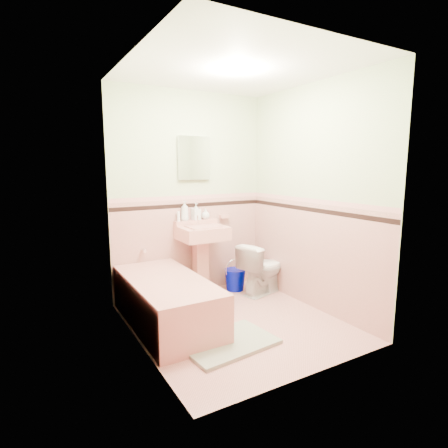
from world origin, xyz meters
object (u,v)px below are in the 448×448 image
soap_bottle_left (185,211)px  toilet (262,268)px  bathtub (167,303)px  shoe (212,340)px  soap_bottle_mid (196,211)px  bucket (235,280)px  soap_bottle_right (205,214)px  medicine_cabinet (194,158)px  sink (203,262)px

soap_bottle_left → toilet: 1.21m
toilet → bathtub: bearing=85.4°
toilet → shoe: toilet is taller
soap_bottle_mid → bucket: 1.04m
soap_bottle_mid → bucket: (0.47, -0.18, -0.91)m
soap_bottle_right → bucket: (0.34, -0.18, -0.87)m
medicine_cabinet → shoe: size_ratio=3.55×
sink → medicine_cabinet: (0.00, 0.21, 1.26)m
soap_bottle_mid → bucket: size_ratio=0.76×
bathtub → shoe: 0.70m
medicine_cabinet → sink: bearing=-90.0°
medicine_cabinet → soap_bottle_mid: (0.00, -0.03, -0.66)m
bathtub → medicine_cabinet: size_ratio=2.85×
soap_bottle_right → toilet: 0.99m
soap_bottle_left → bucket: 1.13m
medicine_cabinet → shoe: (-0.51, -1.40, -1.64)m
toilet → soap_bottle_left: bearing=46.8°
shoe → bathtub: bearing=122.6°
sink → shoe: sink is taller
soap_bottle_left → bathtub: bearing=-126.7°
bathtub → soap_bottle_mid: soap_bottle_mid is taller
bathtub → sink: 0.89m
bucket → medicine_cabinet: bearing=156.3°
bathtub → sink: bearing=37.9°
medicine_cabinet → soap_bottle_left: size_ratio=2.17×
toilet → bucket: (-0.23, 0.28, -0.19)m
soap_bottle_right → bucket: 0.95m
sink → soap_bottle_left: 0.66m
soap_bottle_mid → bucket: soap_bottle_mid is taller
sink → medicine_cabinet: medicine_cabinet is taller
soap_bottle_right → shoe: soap_bottle_right is taller
bathtub → bucket: size_ratio=5.45×
sink → shoe: 1.35m
medicine_cabinet → bucket: size_ratio=1.91×
soap_bottle_left → toilet: soap_bottle_left is taller
medicine_cabinet → soap_bottle_left: 0.66m
medicine_cabinet → soap_bottle_left: medicine_cabinet is taller
sink → bucket: size_ratio=3.20×
shoe → toilet: bearing=55.1°
bucket → toilet: bearing=-50.2°
medicine_cabinet → toilet: 1.62m
soap_bottle_mid → toilet: soap_bottle_mid is taller
medicine_cabinet → bathtub: bearing=-132.6°
soap_bottle_right → shoe: 1.78m
shoe → medicine_cabinet: bearing=88.0°
soap_bottle_left → toilet: bearing=-28.0°
sink → shoe: (-0.51, -1.19, -0.38)m
soap_bottle_mid → soap_bottle_right: size_ratio=1.59×
soap_bottle_mid → toilet: bearing=-33.0°
soap_bottle_mid → shoe: soap_bottle_mid is taller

